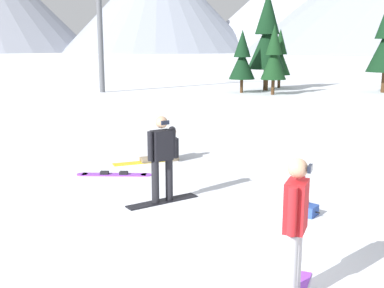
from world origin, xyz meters
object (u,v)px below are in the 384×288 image
at_px(snowboarder_foreground, 295,226).
at_px(backpack_blue, 304,209).
at_px(pine_tree_slender, 280,56).
at_px(pine_tree_short, 274,57).
at_px(pine_tree_tall, 242,59).
at_px(loose_snowboard_near_left, 114,174).
at_px(pine_tree_leaning, 267,37).
at_px(snowboarder_midground, 162,157).
at_px(snowboarder_background, 166,149).
at_px(ski_lift_tower, 99,6).

distance_m(snowboarder_foreground, backpack_blue, 3.24).
distance_m(pine_tree_slender, pine_tree_short, 5.42).
height_order(pine_tree_tall, pine_tree_short, pine_tree_short).
distance_m(loose_snowboard_near_left, pine_tree_short, 20.86).
bearing_deg(snowboarder_foreground, loose_snowboard_near_left, 116.63).
relative_size(pine_tree_slender, pine_tree_leaning, 0.64).
xyz_separation_m(snowboarder_midground, pine_tree_short, (6.57, 21.26, 1.49)).
height_order(pine_tree_slender, pine_tree_short, pine_tree_short).
bearing_deg(snowboarder_background, backpack_blue, -58.65).
bearing_deg(loose_snowboard_near_left, snowboarder_foreground, -63.37).
distance_m(loose_snowboard_near_left, ski_lift_tower, 22.27).
xyz_separation_m(snowboarder_background, pine_tree_leaning, (6.66, 20.76, 3.40)).
relative_size(pine_tree_tall, pine_tree_slender, 0.96).
xyz_separation_m(snowboarder_foreground, backpack_blue, (0.95, 2.97, -0.84)).
bearing_deg(snowboarder_midground, ski_lift_tower, 101.37).
xyz_separation_m(snowboarder_midground, ski_lift_tower, (-4.69, 23.33, 4.75)).
xyz_separation_m(loose_snowboard_near_left, backpack_blue, (3.90, -2.90, 0.09)).
distance_m(pine_tree_leaning, ski_lift_tower, 11.57).
height_order(snowboarder_foreground, snowboarder_background, snowboarder_foreground).
bearing_deg(pine_tree_tall, snowboarder_background, -103.89).
height_order(loose_snowboard_near_left, pine_tree_short, pine_tree_short).
height_order(snowboarder_foreground, pine_tree_slender, pine_tree_slender).
bearing_deg(snowboarder_midground, pine_tree_leaning, 74.65).
xyz_separation_m(snowboarder_foreground, pine_tree_leaning, (4.95, 28.10, 2.76)).
bearing_deg(pine_tree_slender, snowboarder_midground, -106.99).
xyz_separation_m(snowboarder_midground, pine_tree_tall, (4.72, 22.62, 1.34)).
relative_size(snowboarder_background, pine_tree_slender, 0.41).
bearing_deg(ski_lift_tower, loose_snowboard_near_left, -80.77).
bearing_deg(snowboarder_background, loose_snowboard_near_left, -130.34).
relative_size(snowboarder_background, ski_lift_tower, 0.18).
height_order(snowboarder_background, pine_tree_tall, pine_tree_tall).
relative_size(snowboarder_foreground, pine_tree_leaning, 0.26).
height_order(snowboarder_foreground, backpack_blue, snowboarder_foreground).
relative_size(loose_snowboard_near_left, pine_tree_slender, 0.43).
relative_size(snowboarder_foreground, backpack_blue, 3.30).
xyz_separation_m(snowboarder_background, pine_tree_tall, (4.72, 19.08, 1.94)).
xyz_separation_m(snowboarder_foreground, pine_tree_short, (4.85, 25.07, 1.46)).
bearing_deg(pine_tree_tall, pine_tree_leaning, 40.81).
bearing_deg(pine_tree_tall, backpack_blue, -95.02).
distance_m(snowboarder_foreground, pine_tree_short, 25.58).
distance_m(backpack_blue, pine_tree_slender, 27.92).
relative_size(snowboarder_midground, pine_tree_slender, 0.40).
height_order(snowboarder_midground, loose_snowboard_near_left, snowboarder_midground).
height_order(snowboarder_background, pine_tree_leaning, pine_tree_leaning).
height_order(snowboarder_midground, pine_tree_tall, pine_tree_tall).
height_order(loose_snowboard_near_left, backpack_blue, backpack_blue).
distance_m(backpack_blue, pine_tree_leaning, 25.69).
bearing_deg(pine_tree_slender, ski_lift_tower, -166.23).
height_order(snowboarder_foreground, pine_tree_tall, pine_tree_tall).
xyz_separation_m(pine_tree_tall, pine_tree_short, (1.84, -1.35, 0.16)).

